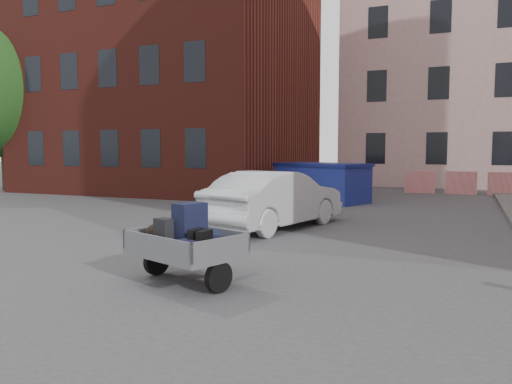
% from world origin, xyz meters
% --- Properties ---
extents(ground, '(120.00, 120.00, 0.00)m').
position_xyz_m(ground, '(0.00, 0.00, 0.00)').
color(ground, '#38383A').
rests_on(ground, ground).
extents(building_brick, '(12.00, 10.00, 14.00)m').
position_xyz_m(building_brick, '(-9.00, 13.00, 7.00)').
color(building_brick, '#591E16').
rests_on(building_brick, ground).
extents(building_pink, '(16.00, 8.00, 14.00)m').
position_xyz_m(building_pink, '(6.00, 22.00, 7.00)').
color(building_pink, '#B8928E').
rests_on(building_pink, ground).
extents(far_building, '(6.00, 6.00, 8.00)m').
position_xyz_m(far_building, '(-20.00, 22.00, 4.00)').
color(far_building, maroon).
rests_on(far_building, ground).
extents(tree, '(5.28, 5.28, 8.30)m').
position_xyz_m(tree, '(-16.00, 9.00, 5.17)').
color(tree, '#3D2B1C').
rests_on(tree, ground).
extents(barriers, '(4.70, 0.18, 1.00)m').
position_xyz_m(barriers, '(4.20, 15.00, 0.50)').
color(barriers, red).
rests_on(barriers, ground).
extents(trailer, '(1.88, 1.98, 1.20)m').
position_xyz_m(trailer, '(0.61, -2.12, 0.61)').
color(trailer, black).
rests_on(trailer, ground).
extents(dumpster, '(3.88, 3.00, 1.45)m').
position_xyz_m(dumpster, '(-0.60, 9.78, 0.73)').
color(dumpster, navy).
rests_on(dumpster, ground).
extents(silver_car, '(2.51, 4.60, 1.44)m').
position_xyz_m(silver_car, '(0.00, 3.27, 0.72)').
color(silver_car, '#B4B7BC').
rests_on(silver_car, ground).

